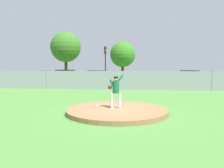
# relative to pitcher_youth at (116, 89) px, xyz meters

# --- Properties ---
(ground_plane) EXTENTS (80.00, 80.00, 0.00)m
(ground_plane) POSITION_rel_pitcher_youth_xyz_m (0.08, 5.87, -1.14)
(ground_plane) COLOR #4C8438
(asphalt_strip) EXTENTS (44.00, 7.00, 0.01)m
(asphalt_strip) POSITION_rel_pitcher_youth_xyz_m (0.08, 14.37, -1.14)
(asphalt_strip) COLOR #2B2B2D
(asphalt_strip) RESTS_ON ground_plane
(pitchers_mound) EXTENTS (4.81, 4.81, 0.20)m
(pitchers_mound) POSITION_rel_pitcher_youth_xyz_m (0.08, -0.13, -1.04)
(pitchers_mound) COLOR olive
(pitchers_mound) RESTS_ON ground_plane
(pitcher_youth) EXTENTS (0.78, 0.32, 1.65)m
(pitcher_youth) POSITION_rel_pitcher_youth_xyz_m (0.00, 0.00, 0.00)
(pitcher_youth) COLOR silver
(pitcher_youth) RESTS_ON pitchers_mound
(baseball) EXTENTS (0.07, 0.07, 0.07)m
(baseball) POSITION_rel_pitcher_youth_xyz_m (-0.98, 0.37, -0.91)
(baseball) COLOR white
(baseball) RESTS_ON pitchers_mound
(chainlink_fence) EXTENTS (38.06, 0.07, 1.84)m
(chainlink_fence) POSITION_rel_pitcher_youth_xyz_m (0.08, 9.87, -0.27)
(chainlink_fence) COLOR gray
(chainlink_fence) RESTS_ON ground_plane
(parked_car_slate) EXTENTS (2.03, 4.20, 1.64)m
(parked_car_slate) POSITION_rel_pitcher_youth_xyz_m (-9.87, 14.05, -0.36)
(parked_car_slate) COLOR slate
(parked_car_slate) RESTS_ON ground_plane
(parked_car_white) EXTENTS (2.10, 4.76, 1.57)m
(parked_car_white) POSITION_rel_pitcher_youth_xyz_m (-0.16, 13.92, -0.38)
(parked_car_white) COLOR silver
(parked_car_white) RESTS_ON ground_plane
(parked_car_champagne) EXTENTS (2.20, 4.61, 1.56)m
(parked_car_champagne) POSITION_rel_pitcher_youth_xyz_m (3.86, 14.00, -0.39)
(parked_car_champagne) COLOR tan
(parked_car_champagne) RESTS_ON ground_plane
(parked_car_red) EXTENTS (1.93, 4.14, 1.74)m
(parked_car_red) POSITION_rel_pitcher_youth_xyz_m (6.67, 14.01, -0.32)
(parked_car_red) COLOR #A81919
(parked_car_red) RESTS_ON ground_plane
(parked_car_navy) EXTENTS (2.01, 4.77, 1.76)m
(parked_car_navy) POSITION_rel_pitcher_youth_xyz_m (-7.07, 14.32, -0.30)
(parked_car_navy) COLOR #161E4C
(parked_car_navy) RESTS_ON ground_plane
(parked_car_teal) EXTENTS (2.01, 4.64, 1.70)m
(parked_car_teal) POSITION_rel_pitcher_youth_xyz_m (-3.44, 13.97, -0.32)
(parked_car_teal) COLOR #146066
(parked_car_teal) RESTS_ON ground_plane
(traffic_cone_orange) EXTENTS (0.40, 0.40, 0.55)m
(traffic_cone_orange) POSITION_rel_pitcher_youth_xyz_m (-5.17, 14.99, -0.88)
(traffic_cone_orange) COLOR orange
(traffic_cone_orange) RESTS_ON asphalt_strip
(traffic_light_near) EXTENTS (0.28, 0.46, 4.71)m
(traffic_light_near) POSITION_rel_pitcher_youth_xyz_m (-3.02, 18.56, 2.09)
(traffic_light_near) COLOR black
(traffic_light_near) RESTS_ON ground_plane
(tree_tall_centre) EXTENTS (4.65, 4.65, 7.40)m
(tree_tall_centre) POSITION_rel_pitcher_youth_xyz_m (-9.80, 23.14, 3.91)
(tree_tall_centre) COLOR #4C331E
(tree_tall_centre) RESTS_ON ground_plane
(tree_leaning_west) EXTENTS (3.88, 3.88, 5.86)m
(tree_leaning_west) POSITION_rel_pitcher_youth_xyz_m (-1.04, 23.78, 2.76)
(tree_leaning_west) COLOR #4C331E
(tree_leaning_west) RESTS_ON ground_plane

